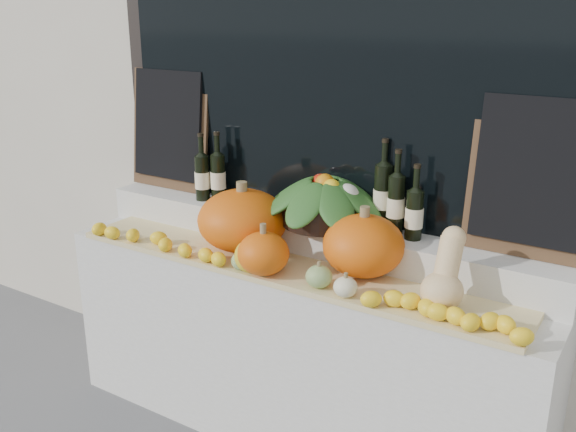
{
  "coord_description": "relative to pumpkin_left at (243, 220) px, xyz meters",
  "views": [
    {
      "loc": [
        1.38,
        -0.74,
        1.98
      ],
      "look_at": [
        0.0,
        1.45,
        1.12
      ],
      "focal_mm": 40.0,
      "sensor_mm": 36.0,
      "label": 1
    }
  ],
  "objects": [
    {
      "name": "display_sill",
      "position": [
        0.26,
        0.05,
        -0.61
      ],
      "size": [
        2.3,
        0.55,
        0.88
      ],
      "primitive_type": "cube",
      "color": "silver",
      "rests_on": "ground"
    },
    {
      "name": "rear_tier",
      "position": [
        0.26,
        0.2,
        -0.09
      ],
      "size": [
        2.3,
        0.25,
        0.16
      ],
      "primitive_type": "cube",
      "color": "silver",
      "rests_on": "display_sill"
    },
    {
      "name": "straw_bedding",
      "position": [
        0.26,
        -0.08,
        -0.15
      ],
      "size": [
        2.1,
        0.32,
        0.02
      ],
      "primitive_type": "cube",
      "color": "tan",
      "rests_on": "display_sill"
    },
    {
      "name": "pumpkin_left",
      "position": [
        0.0,
        0.0,
        0.0
      ],
      "size": [
        0.54,
        0.54,
        0.28
      ],
      "primitive_type": "ellipsoid",
      "rotation": [
        0.0,
        0.0,
        0.4
      ],
      "color": "orange",
      "rests_on": "straw_bedding"
    },
    {
      "name": "pumpkin_right",
      "position": [
        0.59,
        0.03,
        -0.01
      ],
      "size": [
        0.38,
        0.38,
        0.26
      ],
      "primitive_type": "ellipsoid",
      "rotation": [
        0.0,
        0.0,
        -0.14
      ],
      "color": "orange",
      "rests_on": "straw_bedding"
    },
    {
      "name": "pumpkin_center",
      "position": [
        0.24,
        -0.18,
        -0.05
      ],
      "size": [
        0.26,
        0.26,
        0.18
      ],
      "primitive_type": "ellipsoid",
      "rotation": [
        0.0,
        0.0,
        -0.23
      ],
      "color": "orange",
      "rests_on": "straw_bedding"
    },
    {
      "name": "butternut_squash",
      "position": [
        0.98,
        -0.08,
        -0.02
      ],
      "size": [
        0.16,
        0.21,
        0.3
      ],
      "color": "#EBC38A",
      "rests_on": "straw_bedding"
    },
    {
      "name": "decorative_gourds",
      "position": [
        0.31,
        -0.19,
        -0.09
      ],
      "size": [
        0.59,
        0.14,
        0.16
      ],
      "color": "#2C681F",
      "rests_on": "straw_bedding"
    },
    {
      "name": "lemon_heap",
      "position": [
        0.26,
        -0.19,
        -0.11
      ],
      "size": [
        2.2,
        0.16,
        0.06
      ],
      "primitive_type": null,
      "color": "yellow",
      "rests_on": "straw_bedding"
    },
    {
      "name": "produce_bowl",
      "position": [
        0.32,
        0.18,
        0.11
      ],
      "size": [
        0.59,
        0.59,
        0.24
      ],
      "color": "black",
      "rests_on": "rear_tier"
    },
    {
      "name": "wine_bottle_far_left",
      "position": [
        -0.37,
        0.17,
        0.11
      ],
      "size": [
        0.08,
        0.08,
        0.34
      ],
      "color": "black",
      "rests_on": "rear_tier"
    },
    {
      "name": "wine_bottle_near_left",
      "position": [
        -0.29,
        0.2,
        0.12
      ],
      "size": [
        0.08,
        0.08,
        0.35
      ],
      "color": "black",
      "rests_on": "rear_tier"
    },
    {
      "name": "wine_bottle_tall",
      "position": [
        0.57,
        0.26,
        0.14
      ],
      "size": [
        0.08,
        0.08,
        0.4
      ],
      "color": "black",
      "rests_on": "rear_tier"
    },
    {
      "name": "wine_bottle_near_right",
      "position": [
        0.65,
        0.22,
        0.13
      ],
      "size": [
        0.08,
        0.08,
        0.37
      ],
      "color": "black",
      "rests_on": "rear_tier"
    },
    {
      "name": "wine_bottle_far_right",
      "position": [
        0.74,
        0.2,
        0.1
      ],
      "size": [
        0.08,
        0.08,
        0.32
      ],
      "color": "black",
      "rests_on": "rear_tier"
    },
    {
      "name": "chalkboard_left",
      "position": [
        -0.66,
        0.26,
        0.32
      ],
      "size": [
        0.5,
        0.1,
        0.62
      ],
      "rotation": [
        -0.11,
        0.0,
        0.0
      ],
      "color": "#4C331E",
      "rests_on": "rear_tier"
    },
    {
      "name": "chalkboard_right",
      "position": [
        1.18,
        0.26,
        0.32
      ],
      "size": [
        0.5,
        0.1,
        0.62
      ],
      "rotation": [
        -0.11,
        0.0,
        0.0
      ],
      "color": "#4C331E",
      "rests_on": "rear_tier"
    }
  ]
}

